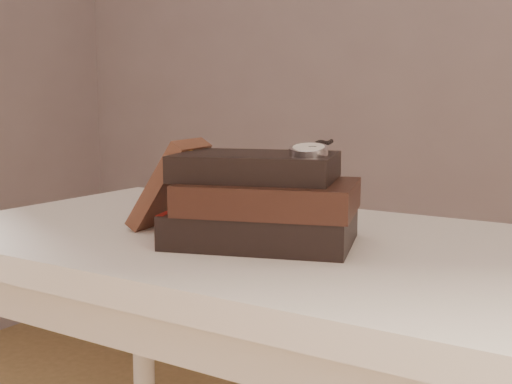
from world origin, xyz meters
The scene contains 5 objects.
table centered at (0.00, 0.35, 0.66)m, with size 1.00×0.60×0.75m.
book_stack centered at (0.06, 0.30, 0.81)m, with size 0.31×0.25×0.13m.
journal centered at (-0.12, 0.31, 0.82)m, with size 0.02×0.10×0.16m, color #3F2118.
pocket_watch centered at (0.13, 0.31, 0.89)m, with size 0.07×0.16×0.02m.
eyeglasses centered at (-0.05, 0.36, 0.82)m, with size 0.14×0.15×0.05m.
Camera 1 is at (0.56, -0.50, 0.96)m, focal length 46.27 mm.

